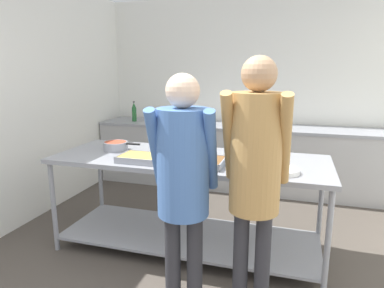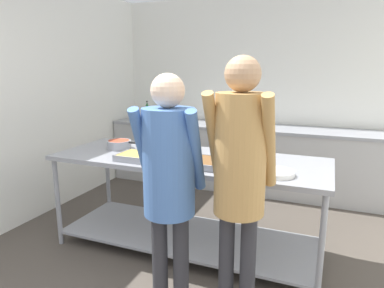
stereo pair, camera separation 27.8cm
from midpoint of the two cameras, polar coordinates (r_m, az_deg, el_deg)
wall_rear at (r=5.06m, az=7.03°, el=8.61°), size 4.14×0.06×2.65m
wall_left at (r=4.22m, az=-26.98°, el=6.60°), size 0.06×3.99×2.65m
back_counter at (r=4.84m, az=5.99°, el=-2.09°), size 3.98×0.65×0.89m
serving_counter at (r=3.14m, az=-3.09°, el=-7.29°), size 2.44×0.89×0.88m
sauce_pan at (r=3.42m, az=-14.88°, el=-0.28°), size 0.38×0.24×0.08m
serving_tray_roast at (r=2.97m, az=-10.97°, el=-2.38°), size 0.39×0.28×0.05m
serving_tray_vegetables at (r=2.82m, az=-2.23°, el=-2.96°), size 0.47×0.32×0.05m
broccoli_bowl at (r=2.84m, az=6.16°, el=-2.60°), size 0.24×0.24×0.12m
plate_stack at (r=2.65m, az=11.76°, el=-4.39°), size 0.27×0.27×0.04m
guest_serving_left at (r=2.08m, az=6.78°, el=-3.48°), size 0.40×0.33×1.74m
guest_serving_right at (r=2.16m, az=-5.18°, el=-4.91°), size 0.46×0.36×1.64m
water_bottle at (r=5.17m, az=-11.15°, el=5.22°), size 0.07×0.07×0.29m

